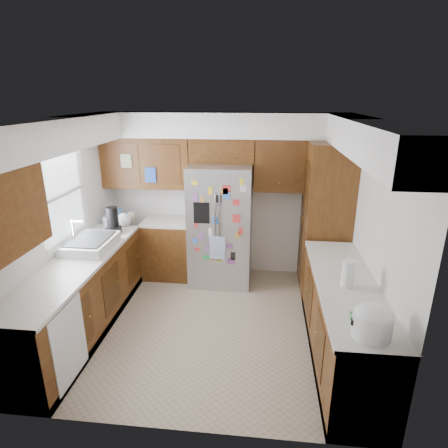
% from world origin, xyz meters
% --- Properties ---
extents(floor, '(3.60, 3.60, 0.00)m').
position_xyz_m(floor, '(0.00, 0.00, 0.00)').
color(floor, tan).
rests_on(floor, ground).
extents(room_shell, '(3.64, 3.24, 2.52)m').
position_xyz_m(room_shell, '(-0.11, 0.36, 1.82)').
color(room_shell, silver).
rests_on(room_shell, ground).
extents(left_counter_run, '(1.36, 3.20, 0.92)m').
position_xyz_m(left_counter_run, '(-1.36, 0.03, 0.43)').
color(left_counter_run, '#41200C').
rests_on(left_counter_run, ground).
extents(right_counter_run, '(0.63, 2.25, 0.92)m').
position_xyz_m(right_counter_run, '(1.50, -0.47, 0.42)').
color(right_counter_run, '#41200C').
rests_on(right_counter_run, ground).
extents(pantry, '(0.60, 0.90, 2.15)m').
position_xyz_m(pantry, '(1.50, 1.15, 1.07)').
color(pantry, '#41200C').
rests_on(pantry, ground).
extents(fridge, '(0.90, 0.79, 1.80)m').
position_xyz_m(fridge, '(-0.00, 1.20, 0.90)').
color(fridge, '#ACACB2').
rests_on(fridge, ground).
extents(bridge_cabinet, '(0.96, 0.34, 0.35)m').
position_xyz_m(bridge_cabinet, '(0.00, 1.43, 1.98)').
color(bridge_cabinet, '#41200C').
rests_on(bridge_cabinet, fridge).
extents(fridge_top_items, '(0.59, 0.31, 0.26)m').
position_xyz_m(fridge_top_items, '(-0.09, 1.40, 2.27)').
color(fridge_top_items, blue).
rests_on(fridge_top_items, bridge_cabinet).
extents(sink_assembly, '(0.52, 0.70, 0.37)m').
position_xyz_m(sink_assembly, '(-1.50, 0.10, 0.99)').
color(sink_assembly, silver).
rests_on(sink_assembly, left_counter_run).
extents(left_counter_clutter, '(0.37, 0.86, 0.38)m').
position_xyz_m(left_counter_clutter, '(-1.44, 0.83, 1.05)').
color(left_counter_clutter, black).
rests_on(left_counter_clutter, left_counter_run).
extents(rice_cooker, '(0.32, 0.31, 0.27)m').
position_xyz_m(rice_cooker, '(1.50, -1.38, 1.06)').
color(rice_cooker, white).
rests_on(rice_cooker, right_counter_run).
extents(paper_towel, '(0.12, 0.12, 0.28)m').
position_xyz_m(paper_towel, '(1.47, -0.56, 1.06)').
color(paper_towel, white).
rests_on(paper_towel, right_counter_run).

